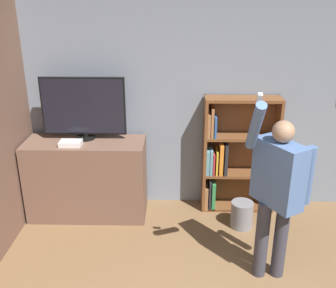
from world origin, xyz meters
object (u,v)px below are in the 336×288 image
Objects in this scene: bookshelf at (232,156)px; person at (277,187)px; game_console at (71,143)px; television at (84,108)px; waste_bin at (242,214)px.

bookshelf is 0.77× the size of person.
bookshelf reaches higher than game_console.
person reaches higher than television.
television is 3.07× the size of waste_bin.
waste_bin is (-0.13, 0.86, -0.82)m from person.
game_console is 0.17× the size of bookshelf.
game_console is 2.36m from person.
person is 1.20m from waste_bin.
bookshelf is (1.79, 0.10, -0.65)m from television.
waste_bin is at bearing 157.90° from person.
person is 5.92× the size of waste_bin.
bookshelf is at bearing 3.26° from television.
game_console is at bearing 176.11° from waste_bin.
game_console is 2.18m from waste_bin.
television reaches higher than game_console.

